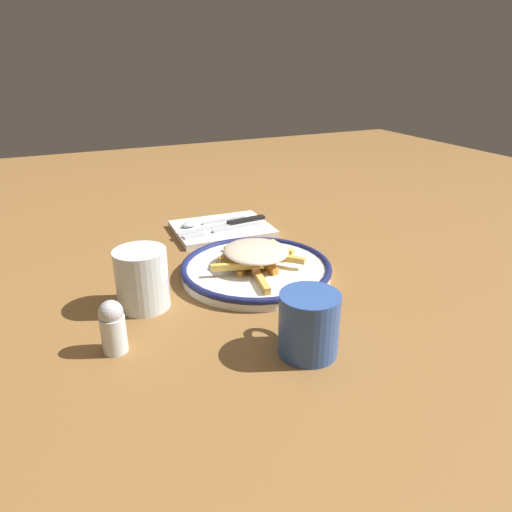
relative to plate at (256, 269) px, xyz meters
name	(u,v)px	position (x,y,z in m)	size (l,w,h in m)	color
ground_plane	(256,275)	(0.00, 0.00, -0.01)	(2.60, 2.60, 0.00)	brown
plate	(256,269)	(0.00, 0.00, 0.00)	(0.27, 0.27, 0.02)	white
fries_heap	(257,253)	(0.00, 0.00, 0.03)	(0.20, 0.16, 0.04)	#D68843
napkin	(222,229)	(0.23, -0.02, -0.01)	(0.16, 0.20, 0.01)	silver
fork	(222,230)	(0.20, -0.01, 0.00)	(0.03, 0.18, 0.00)	silver
knife	(230,223)	(0.23, -0.04, 0.00)	(0.03, 0.21, 0.01)	black
spoon	(203,223)	(0.26, 0.01, 0.00)	(0.02, 0.15, 0.01)	silver
water_glass	(142,279)	(-0.03, 0.20, 0.03)	(0.08, 0.08, 0.09)	silver
coffee_mug	(308,323)	(-0.24, 0.04, 0.03)	(0.11, 0.08, 0.09)	#30539C
salt_shaker	(113,326)	(-0.13, 0.26, 0.02)	(0.03, 0.03, 0.07)	silver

